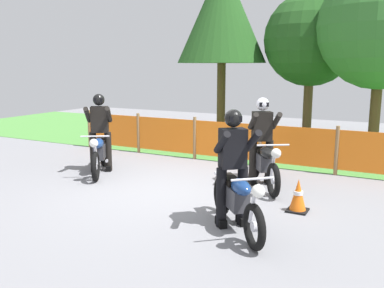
{
  "coord_description": "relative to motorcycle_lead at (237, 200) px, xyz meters",
  "views": [
    {
      "loc": [
        3.82,
        -6.38,
        2.29
      ],
      "look_at": [
        0.4,
        0.18,
        0.9
      ],
      "focal_mm": 39.3,
      "sensor_mm": 36.0,
      "label": 1
    }
  ],
  "objects": [
    {
      "name": "rider_third",
      "position": [
        -0.46,
        2.44,
        0.51
      ],
      "size": [
        0.72,
        0.79,
        1.69
      ],
      "rotation": [
        0.0,
        0.0,
        -0.99
      ],
      "color": "black",
      "rests_on": "ground"
    },
    {
      "name": "motorcycle_trailing",
      "position": [
        -3.79,
        1.63,
        0.0
      ],
      "size": [
        1.12,
        1.69,
        0.91
      ],
      "rotation": [
        0.0,
        0.0,
        -1.01
      ],
      "color": "black",
      "rests_on": "ground"
    },
    {
      "name": "motorcycle_lead",
      "position": [
        0.0,
        0.0,
        0.0
      ],
      "size": [
        1.35,
        1.51,
        0.91
      ],
      "rotation": [
        0.0,
        0.0,
        -0.85
      ],
      "color": "black",
      "rests_on": "ground"
    },
    {
      "name": "grass_verge",
      "position": [
        -1.78,
        6.99,
        -0.44
      ],
      "size": [
        24.0,
        6.36,
        0.01
      ],
      "primitive_type": "cube",
      "color": "#4C8C3D",
      "rests_on": "ground"
    },
    {
      "name": "rider_trailing",
      "position": [
        -3.89,
        1.78,
        0.48
      ],
      "size": [
        0.71,
        0.73,
        1.69
      ],
      "rotation": [
        0.0,
        0.0,
        -1.01
      ],
      "color": "black",
      "rests_on": "ground"
    },
    {
      "name": "tree_leftmost",
      "position": [
        -3.59,
        7.62,
        3.51
      ],
      "size": [
        2.89,
        2.89,
        5.58
      ],
      "color": "brown",
      "rests_on": "ground"
    },
    {
      "name": "traffic_cone",
      "position": [
        0.57,
        1.18,
        -0.18
      ],
      "size": [
        0.32,
        0.32,
        0.53
      ],
      "color": "black",
      "rests_on": "ground"
    },
    {
      "name": "tree_near_right",
      "position": [
        1.19,
        7.07,
        2.84
      ],
      "size": [
        3.3,
        3.3,
        4.94
      ],
      "color": "brown",
      "rests_on": "ground"
    },
    {
      "name": "ground",
      "position": [
        -1.78,
        1.13,
        -0.45
      ],
      "size": [
        24.0,
        24.0,
        0.02
      ],
      "primitive_type": "cube",
      "color": "gray"
    },
    {
      "name": "barrier_fence",
      "position": [
        -1.78,
        3.82,
        0.1
      ],
      "size": [
        8.47,
        0.08,
        1.05
      ],
      "color": "olive",
      "rests_on": "ground"
    },
    {
      "name": "tree_near_left",
      "position": [
        -0.85,
        8.14,
        2.62
      ],
      "size": [
        2.86,
        2.86,
        4.5
      ],
      "color": "brown",
      "rests_on": "ground"
    },
    {
      "name": "motorcycle_third",
      "position": [
        -0.35,
        2.26,
        0.01
      ],
      "size": [
        1.16,
        1.71,
        0.93
      ],
      "rotation": [
        0.0,
        0.0,
        -0.99
      ],
      "color": "black",
      "rests_on": "ground"
    },
    {
      "name": "rider_lead",
      "position": [
        -0.14,
        0.16,
        0.51
      ],
      "size": [
        0.75,
        0.77,
        1.69
      ],
      "rotation": [
        0.0,
        0.0,
        -0.85
      ],
      "color": "black",
      "rests_on": "ground"
    }
  ]
}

